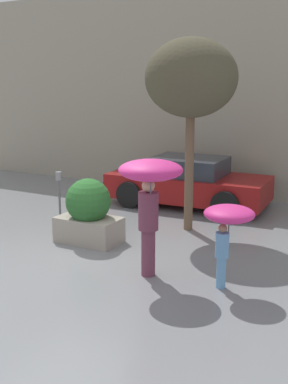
{
  "coord_description": "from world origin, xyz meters",
  "views": [
    {
      "loc": [
        5.31,
        -6.86,
        3.26
      ],
      "look_at": [
        0.63,
        1.6,
        1.05
      ],
      "focal_mm": 45.0,
      "sensor_mm": 36.0,
      "label": 1
    }
  ],
  "objects_px": {
    "person_child": "(228,221)",
    "parking_meter": "(59,187)",
    "street_tree": "(191,79)",
    "planter_box": "(89,212)",
    "person_adult": "(150,185)",
    "parked_car_near": "(188,183)"
  },
  "relations": [
    {
      "from": "person_child",
      "to": "person_adult",
      "type": "bearing_deg",
      "value": -169.31
    },
    {
      "from": "planter_box",
      "to": "parked_car_near",
      "type": "height_order",
      "value": "planter_box"
    },
    {
      "from": "planter_box",
      "to": "street_tree",
      "type": "height_order",
      "value": "street_tree"
    },
    {
      "from": "planter_box",
      "to": "parked_car_near",
      "type": "bearing_deg",
      "value": 81.68
    },
    {
      "from": "person_adult",
      "to": "planter_box",
      "type": "bearing_deg",
      "value": -160.35
    },
    {
      "from": "street_tree",
      "to": "parking_meter",
      "type": "xyz_separation_m",
      "value": [
        -2.82,
        -1.06,
        -2.43
      ]
    },
    {
      "from": "planter_box",
      "to": "parking_meter",
      "type": "height_order",
      "value": "planter_box"
    },
    {
      "from": "person_child",
      "to": "parking_meter",
      "type": "height_order",
      "value": "person_child"
    },
    {
      "from": "person_adult",
      "to": "street_tree",
      "type": "xyz_separation_m",
      "value": [
        -0.56,
        2.87,
        1.7
      ]
    },
    {
      "from": "street_tree",
      "to": "parking_meter",
      "type": "distance_m",
      "value": 3.86
    },
    {
      "from": "person_child",
      "to": "street_tree",
      "type": "xyz_separation_m",
      "value": [
        -1.84,
        2.68,
        2.18
      ]
    },
    {
      "from": "person_child",
      "to": "street_tree",
      "type": "bearing_deg",
      "value": 126.63
    },
    {
      "from": "planter_box",
      "to": "parking_meter",
      "type": "relative_size",
      "value": 1.08
    },
    {
      "from": "planter_box",
      "to": "person_adult",
      "type": "xyz_separation_m",
      "value": [
        2.01,
        -1.06,
        0.99
      ]
    },
    {
      "from": "person_child",
      "to": "parked_car_near",
      "type": "xyz_separation_m",
      "value": [
        -2.74,
        4.7,
        -0.52
      ]
    },
    {
      "from": "person_child",
      "to": "parking_meter",
      "type": "xyz_separation_m",
      "value": [
        -4.66,
        1.62,
        -0.24
      ]
    },
    {
      "from": "person_child",
      "to": "parking_meter",
      "type": "bearing_deg",
      "value": 162.92
    },
    {
      "from": "planter_box",
      "to": "person_adult",
      "type": "distance_m",
      "value": 2.48
    },
    {
      "from": "planter_box",
      "to": "person_adult",
      "type": "bearing_deg",
      "value": -27.84
    },
    {
      "from": "planter_box",
      "to": "parked_car_near",
      "type": "relative_size",
      "value": 0.31
    },
    {
      "from": "planter_box",
      "to": "parked_car_near",
      "type": "distance_m",
      "value": 3.87
    },
    {
      "from": "planter_box",
      "to": "person_child",
      "type": "bearing_deg",
      "value": -14.78
    }
  ]
}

